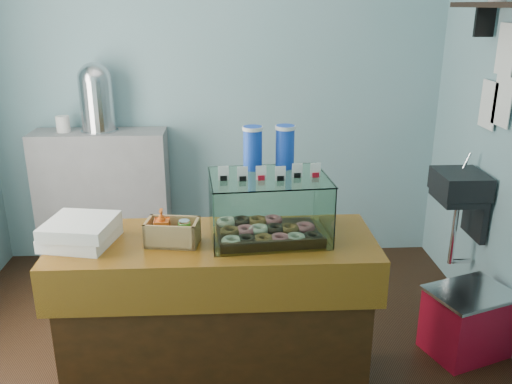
{
  "coord_description": "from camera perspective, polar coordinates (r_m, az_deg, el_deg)",
  "views": [
    {
      "loc": [
        0.08,
        -2.72,
        2.0
      ],
      "look_at": [
        0.21,
        -0.15,
        1.11
      ],
      "focal_mm": 38.0,
      "sensor_mm": 36.0,
      "label": 1
    }
  ],
  "objects": [
    {
      "name": "ground",
      "position": [
        3.38,
        -3.91,
        -17.27
      ],
      "size": [
        3.5,
        3.5,
        0.0
      ],
      "primitive_type": "plane",
      "color": "black",
      "rests_on": "ground"
    },
    {
      "name": "room_shell",
      "position": [
        2.74,
        -4.17,
        12.89
      ],
      "size": [
        3.54,
        3.04,
        2.82
      ],
      "color": "#78A9AF",
      "rests_on": "ground"
    },
    {
      "name": "counter",
      "position": [
        2.91,
        -4.18,
        -12.98
      ],
      "size": [
        1.6,
        0.6,
        0.9
      ],
      "color": "#3E1F0C",
      "rests_on": "ground"
    },
    {
      "name": "back_shelf",
      "position": [
        4.4,
        -15.66,
        -0.85
      ],
      "size": [
        1.0,
        0.32,
        1.1
      ],
      "primitive_type": "cube",
      "color": "gray",
      "rests_on": "ground"
    },
    {
      "name": "display_case",
      "position": [
        2.69,
        1.22,
        -1.2
      ],
      "size": [
        0.61,
        0.47,
        0.53
      ],
      "rotation": [
        0.0,
        0.0,
        0.08
      ],
      "color": "#311E0E",
      "rests_on": "counter"
    },
    {
      "name": "condiment_crate",
      "position": [
        2.66,
        -8.95,
        -4.13
      ],
      "size": [
        0.27,
        0.18,
        0.18
      ],
      "rotation": [
        0.0,
        0.0,
        -0.14
      ],
      "color": "tan",
      "rests_on": "counter"
    },
    {
      "name": "pastry_boxes",
      "position": [
        2.76,
        -18.0,
        -3.99
      ],
      "size": [
        0.37,
        0.37,
        0.12
      ],
      "rotation": [
        0.0,
        0.0,
        -0.22
      ],
      "color": "white",
      "rests_on": "counter"
    },
    {
      "name": "coffee_urn",
      "position": [
        4.21,
        -16.46,
        9.71
      ],
      "size": [
        0.28,
        0.28,
        0.51
      ],
      "color": "silver",
      "rests_on": "back_shelf"
    },
    {
      "name": "red_cooler",
      "position": [
        3.56,
        21.35,
        -12.58
      ],
      "size": [
        0.56,
        0.5,
        0.41
      ],
      "rotation": [
        0.0,
        0.0,
        0.35
      ],
      "color": "red",
      "rests_on": "ground"
    }
  ]
}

